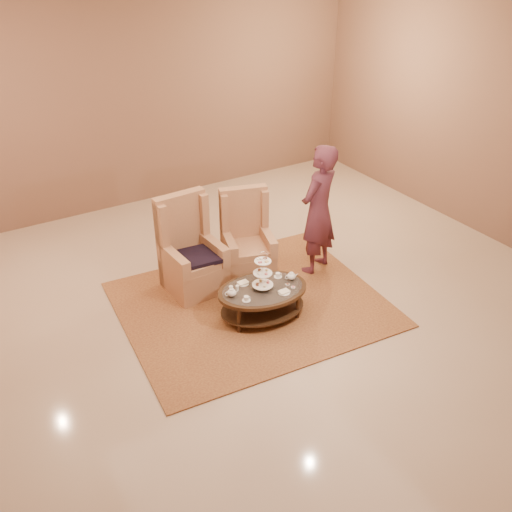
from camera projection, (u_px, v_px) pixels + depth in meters
ground at (270, 311)px, 7.24m from camera, size 8.00×8.00×0.00m
ceiling at (270, 311)px, 7.24m from camera, size 8.00×8.00×0.02m
wall_back at (140, 100)px, 9.29m from camera, size 8.00×0.04×3.50m
wall_right at (508, 126)px, 8.14m from camera, size 0.04×8.00×3.50m
rug at (251, 304)px, 7.36m from camera, size 3.44×2.94×0.02m
tea_table at (263, 294)px, 6.98m from camera, size 1.23×0.95×0.94m
armchair_left at (190, 258)px, 7.51m from camera, size 0.74×0.76×1.30m
armchair_right at (247, 246)px, 7.86m from camera, size 0.82×0.83×1.21m
person at (318, 210)px, 7.66m from camera, size 0.79×0.66×1.84m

